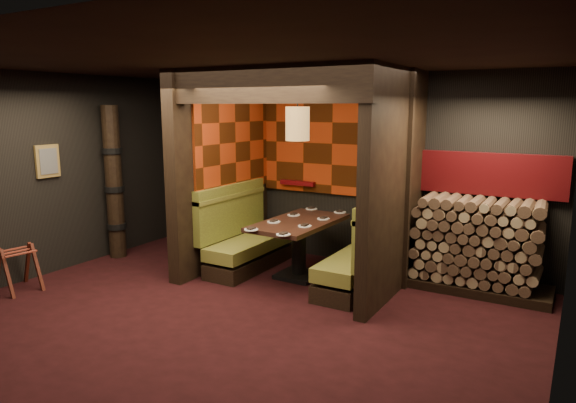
# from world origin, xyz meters

# --- Properties ---
(floor) EXTENTS (6.50, 5.50, 0.02)m
(floor) POSITION_xyz_m (0.00, 0.00, -0.01)
(floor) COLOR black
(floor) RESTS_ON ground
(ceiling) EXTENTS (6.50, 5.50, 0.02)m
(ceiling) POSITION_xyz_m (0.00, 0.00, 2.86)
(ceiling) COLOR black
(ceiling) RESTS_ON ground
(wall_back) EXTENTS (6.50, 0.02, 2.85)m
(wall_back) POSITION_xyz_m (0.00, 2.76, 1.43)
(wall_back) COLOR black
(wall_back) RESTS_ON ground
(wall_left) EXTENTS (0.02, 5.50, 2.85)m
(wall_left) POSITION_xyz_m (-3.26, 0.00, 1.43)
(wall_left) COLOR black
(wall_left) RESTS_ON ground
(wall_right) EXTENTS (0.02, 5.50, 2.85)m
(wall_right) POSITION_xyz_m (3.26, 0.00, 1.43)
(wall_right) COLOR black
(wall_right) RESTS_ON ground
(partition_left) EXTENTS (0.20, 2.20, 2.85)m
(partition_left) POSITION_xyz_m (-1.35, 1.65, 1.43)
(partition_left) COLOR black
(partition_left) RESTS_ON floor
(partition_right) EXTENTS (0.15, 2.10, 2.85)m
(partition_right) POSITION_xyz_m (1.30, 1.70, 1.43)
(partition_right) COLOR black
(partition_right) RESTS_ON floor
(header_beam) EXTENTS (2.85, 0.18, 0.44)m
(header_beam) POSITION_xyz_m (-0.02, 0.70, 2.63)
(header_beam) COLOR black
(header_beam) RESTS_ON partition_left
(tapa_back_panel) EXTENTS (2.40, 0.06, 1.55)m
(tapa_back_panel) POSITION_xyz_m (-0.02, 2.71, 1.82)
(tapa_back_panel) COLOR #A6300D
(tapa_back_panel) RESTS_ON wall_back
(tapa_side_panel) EXTENTS (0.04, 1.85, 1.45)m
(tapa_side_panel) POSITION_xyz_m (-1.23, 1.82, 1.85)
(tapa_side_panel) COLOR #A6300D
(tapa_side_panel) RESTS_ON partition_left
(lacquer_shelf) EXTENTS (0.60, 0.12, 0.07)m
(lacquer_shelf) POSITION_xyz_m (-0.60, 2.65, 1.18)
(lacquer_shelf) COLOR #5C070C
(lacquer_shelf) RESTS_ON wall_back
(booth_bench_left) EXTENTS (0.68, 1.60, 1.14)m
(booth_bench_left) POSITION_xyz_m (-0.96, 1.65, 0.40)
(booth_bench_left) COLOR black
(booth_bench_left) RESTS_ON floor
(booth_bench_right) EXTENTS (0.68, 1.60, 1.14)m
(booth_bench_right) POSITION_xyz_m (0.93, 1.65, 0.40)
(booth_bench_right) COLOR black
(booth_bench_right) RESTS_ON floor
(dining_table) EXTENTS (0.88, 1.57, 0.82)m
(dining_table) POSITION_xyz_m (-0.03, 1.66, 0.58)
(dining_table) COLOR black
(dining_table) RESTS_ON floor
(place_settings) EXTENTS (0.71, 1.79, 0.03)m
(place_settings) POSITION_xyz_m (-0.03, 1.66, 0.83)
(place_settings) COLOR white
(place_settings) RESTS_ON dining_table
(pendant_lamp) EXTENTS (0.32, 0.32, 0.92)m
(pendant_lamp) POSITION_xyz_m (-0.03, 1.61, 2.15)
(pendant_lamp) COLOR olive
(pendant_lamp) RESTS_ON ceiling
(framed_picture) EXTENTS (0.05, 0.36, 0.46)m
(framed_picture) POSITION_xyz_m (-3.22, 0.10, 1.62)
(framed_picture) COLOR olive
(framed_picture) RESTS_ON wall_left
(luggage_rack) EXTENTS (0.65, 0.51, 0.64)m
(luggage_rack) POSITION_xyz_m (-2.97, -0.63, 0.32)
(luggage_rack) COLOR #4A1A0F
(luggage_rack) RESTS_ON floor
(totem_column) EXTENTS (0.31, 0.31, 2.40)m
(totem_column) POSITION_xyz_m (-3.05, 1.10, 1.19)
(totem_column) COLOR black
(totem_column) RESTS_ON floor
(firewood_stack) EXTENTS (1.73, 0.70, 1.22)m
(firewood_stack) POSITION_xyz_m (2.29, 2.35, 0.61)
(firewood_stack) COLOR black
(firewood_stack) RESTS_ON floor
(mosaic_header) EXTENTS (1.83, 0.10, 0.56)m
(mosaic_header) POSITION_xyz_m (2.29, 2.68, 1.50)
(mosaic_header) COLOR maroon
(mosaic_header) RESTS_ON wall_back
(bay_front_post) EXTENTS (0.08, 0.08, 2.85)m
(bay_front_post) POSITION_xyz_m (1.39, 1.96, 1.43)
(bay_front_post) COLOR black
(bay_front_post) RESTS_ON floor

